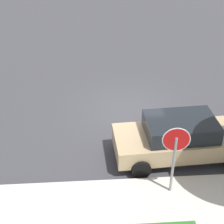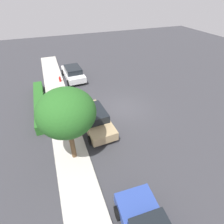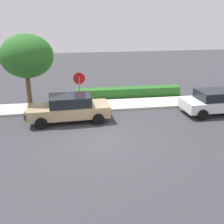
# 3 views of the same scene
# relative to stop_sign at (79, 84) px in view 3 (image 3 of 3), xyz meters

# --- Properties ---
(ground_plane) EXTENTS (60.00, 60.00, 0.00)m
(ground_plane) POSITION_rel_stop_sign_xyz_m (0.74, -4.74, -1.68)
(ground_plane) COLOR #38383D
(sidewalk_curb) EXTENTS (32.00, 2.05, 0.14)m
(sidewalk_curb) POSITION_rel_stop_sign_xyz_m (0.74, 0.45, -1.61)
(sidewalk_curb) COLOR beige
(sidewalk_curb) RESTS_ON ground_plane
(stop_sign) EXTENTS (0.78, 0.08, 2.44)m
(stop_sign) POSITION_rel_stop_sign_xyz_m (0.00, 0.00, 0.00)
(stop_sign) COLOR gray
(stop_sign) RESTS_ON ground_plane
(parked_car_tan) EXTENTS (4.62, 2.18, 1.50)m
(parked_car_tan) POSITION_rel_stop_sign_xyz_m (-0.69, -1.75, -0.91)
(parked_car_tan) COLOR tan
(parked_car_tan) RESTS_ON ground_plane
(parked_car_white) EXTENTS (4.53, 2.26, 1.44)m
(parked_car_white) POSITION_rel_stop_sign_xyz_m (8.30, -1.80, -0.93)
(parked_car_white) COLOR white
(parked_car_white) RESTS_ON ground_plane
(street_tree_near_corner) EXTENTS (3.11, 3.11, 4.73)m
(street_tree_near_corner) POSITION_rel_stop_sign_xyz_m (-3.01, 0.28, 1.75)
(street_tree_near_corner) COLOR brown
(street_tree_near_corner) RESTS_ON ground_plane
(fire_hydrant) EXTENTS (0.30, 0.22, 0.72)m
(fire_hydrant) POSITION_rel_stop_sign_xyz_m (7.86, -0.22, -1.32)
(fire_hydrant) COLOR red
(fire_hydrant) RESTS_ON ground_plane
(front_yard_hedge) EXTENTS (7.53, 0.80, 0.75)m
(front_yard_hedge) POSITION_rel_stop_sign_xyz_m (3.54, 2.07, -1.30)
(front_yard_hedge) COLOR #286623
(front_yard_hedge) RESTS_ON ground_plane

